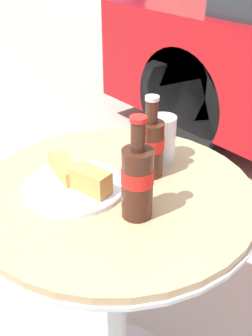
# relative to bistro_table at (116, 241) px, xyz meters

# --- Properties ---
(bistro_table) EXTENTS (0.73, 0.73, 0.77)m
(bistro_table) POSITION_rel_bistro_table_xyz_m (0.00, 0.00, 0.00)
(bistro_table) COLOR #B7B7BC
(bistro_table) RESTS_ON ground_plane
(cola_bottle_left) EXTENTS (0.07, 0.07, 0.22)m
(cola_bottle_left) POSITION_rel_bistro_table_xyz_m (-0.00, 0.12, 0.26)
(cola_bottle_left) COLOR #3D1E14
(cola_bottle_left) RESTS_ON bistro_table
(cola_bottle_right) EXTENTS (0.07, 0.07, 0.25)m
(cola_bottle_right) POSITION_rel_bistro_table_xyz_m (0.12, -0.03, 0.27)
(cola_bottle_right) COLOR #3D1E14
(cola_bottle_right) RESTS_ON bistro_table
(drinking_glass) EXTENTS (0.07, 0.07, 0.13)m
(drinking_glass) POSITION_rel_bistro_table_xyz_m (-0.04, 0.20, 0.23)
(drinking_glass) COLOR silver
(drinking_glass) RESTS_ON bistro_table
(lunch_plate_near) EXTENTS (0.26, 0.26, 0.07)m
(lunch_plate_near) POSITION_rel_bistro_table_xyz_m (-0.07, -0.07, 0.19)
(lunch_plate_near) COLOR white
(lunch_plate_near) RESTS_ON bistro_table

